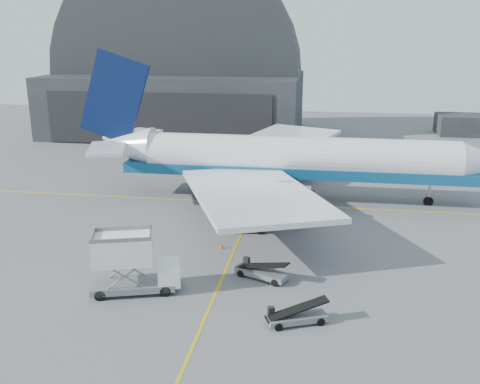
% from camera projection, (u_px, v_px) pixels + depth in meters
% --- Properties ---
extents(ground, '(200.00, 200.00, 0.00)m').
position_uv_depth(ground, '(224.00, 273.00, 47.04)').
color(ground, '#565659').
rests_on(ground, ground).
extents(taxi_lines, '(80.00, 42.12, 0.02)m').
position_uv_depth(taxi_lines, '(246.00, 224.00, 59.01)').
color(taxi_lines, gold).
rests_on(taxi_lines, ground).
extents(hangar, '(50.00, 28.30, 28.00)m').
position_uv_depth(hangar, '(177.00, 86.00, 108.96)').
color(hangar, black).
rests_on(hangar, ground).
extents(distant_bldg_a, '(14.00, 8.00, 4.00)m').
position_uv_depth(distant_bldg_a, '(472.00, 135.00, 109.36)').
color(distant_bldg_a, black).
rests_on(distant_bldg_a, ground).
extents(airliner, '(52.63, 51.03, 18.47)m').
position_uv_depth(airliner, '(283.00, 159.00, 66.49)').
color(airliner, white).
rests_on(airliner, ground).
extents(catering_truck, '(7.56, 4.58, 4.89)m').
position_uv_depth(catering_truck, '(131.00, 264.00, 42.97)').
color(catering_truck, slate).
rests_on(catering_truck, ground).
extents(pushback_tug, '(3.72, 2.43, 1.63)m').
position_uv_depth(pushback_tug, '(250.00, 225.00, 56.71)').
color(pushback_tug, black).
rests_on(pushback_tug, ground).
extents(belt_loader_a, '(4.69, 3.04, 1.78)m').
position_uv_depth(belt_loader_a, '(296.00, 316.00, 38.82)').
color(belt_loader_a, slate).
rests_on(belt_loader_a, ground).
extents(belt_loader_b, '(4.89, 3.20, 1.86)m').
position_uv_depth(belt_loader_b, '(261.00, 272.00, 45.94)').
color(belt_loader_b, slate).
rests_on(belt_loader_b, ground).
extents(traffic_cone, '(0.36, 0.36, 0.52)m').
position_uv_depth(traffic_cone, '(221.00, 246.00, 52.26)').
color(traffic_cone, '#F15407').
rests_on(traffic_cone, ground).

